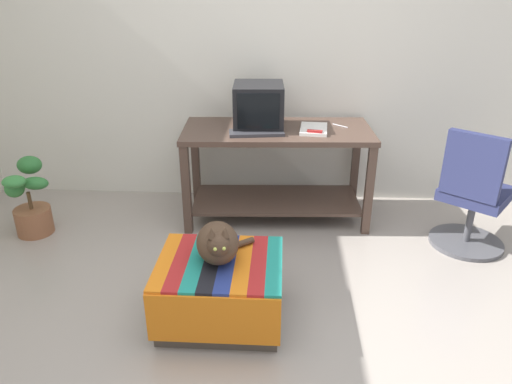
% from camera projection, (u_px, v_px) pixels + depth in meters
% --- Properties ---
extents(ground_plane, '(14.00, 14.00, 0.00)m').
position_uv_depth(ground_plane, '(236.00, 354.00, 2.51)').
color(ground_plane, '#9E9389').
extents(back_wall, '(8.00, 0.10, 2.60)m').
position_uv_depth(back_wall, '(258.00, 45.00, 3.83)').
color(back_wall, silver).
rests_on(back_wall, ground_plane).
extents(desk, '(1.47, 0.72, 0.74)m').
position_uv_depth(desk, '(277.00, 158.00, 3.74)').
color(desk, '#4C382D').
rests_on(desk, ground_plane).
extents(tv_monitor, '(0.39, 0.41, 0.33)m').
position_uv_depth(tv_monitor, '(258.00, 106.00, 3.61)').
color(tv_monitor, black).
rests_on(tv_monitor, desk).
extents(keyboard, '(0.42, 0.20, 0.02)m').
position_uv_depth(keyboard, '(257.00, 133.00, 3.51)').
color(keyboard, '#333338').
rests_on(keyboard, desk).
extents(book, '(0.22, 0.31, 0.02)m').
position_uv_depth(book, '(314.00, 129.00, 3.59)').
color(book, white).
rests_on(book, desk).
extents(ottoman_with_blanket, '(0.69, 0.60, 0.38)m').
position_uv_depth(ottoman_with_blanket, '(220.00, 290.00, 2.70)').
color(ottoman_with_blanket, '#4C4238').
rests_on(ottoman_with_blanket, ground_plane).
extents(cat, '(0.34, 0.38, 0.27)m').
position_uv_depth(cat, '(218.00, 243.00, 2.60)').
color(cat, '#473323').
rests_on(cat, ottoman_with_blanket).
extents(potted_plant, '(0.34, 0.39, 0.58)m').
position_uv_depth(potted_plant, '(30.00, 203.00, 3.59)').
color(potted_plant, brown).
rests_on(potted_plant, ground_plane).
extents(office_chair, '(0.59, 0.59, 0.89)m').
position_uv_depth(office_chair, '(472.00, 199.00, 3.34)').
color(office_chair, '#4C4C51').
rests_on(office_chair, ground_plane).
extents(stapler, '(0.11, 0.06, 0.04)m').
position_uv_depth(stapler, '(315.00, 133.00, 3.48)').
color(stapler, '#A31E1E').
rests_on(stapler, desk).
extents(pen, '(0.11, 0.10, 0.01)m').
position_uv_depth(pen, '(340.00, 126.00, 3.70)').
color(pen, '#B7B7BC').
rests_on(pen, desk).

